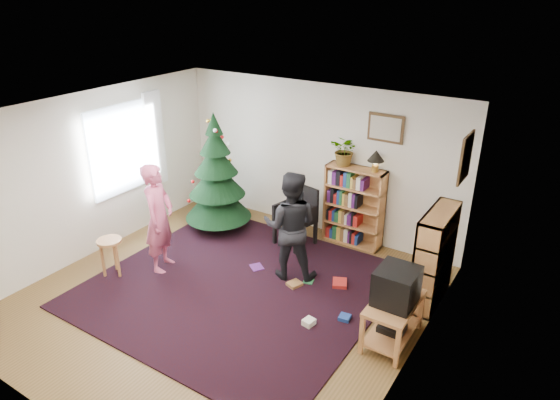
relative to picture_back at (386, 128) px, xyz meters
The scene contains 23 objects.
floor 3.35m from the picture_back, 114.92° to the right, with size 5.00×5.00×0.00m, color brown.
ceiling 2.78m from the picture_back, 114.92° to the right, with size 5.00×5.00×0.00m, color white.
wall_back 1.35m from the picture_back, behind, with size 5.00×0.02×2.50m, color silver.
wall_front 5.15m from the picture_back, 103.02° to the right, with size 5.00×0.02×2.50m, color silver.
wall_left 4.47m from the picture_back, 145.86° to the right, with size 0.02×5.00×2.50m, color silver.
wall_right 2.90m from the picture_back, 61.39° to the right, with size 0.02×5.00×2.50m, color silver.
rug 3.13m from the picture_back, 117.87° to the right, with size 3.80×3.60×0.02m, color black.
window_pane 4.10m from the picture_back, 152.62° to the right, with size 0.04×1.20×1.40m, color silver.
curtain 3.79m from the picture_back, 161.83° to the right, with size 0.06×0.35×1.60m, color white.
picture_back is the anchor object (origin of this frame).
picture_right 1.51m from the picture_back, 28.69° to the right, with size 0.03×0.50×0.60m.
christmas_tree 2.90m from the picture_back, 160.59° to the right, with size 1.12×1.12×2.04m.
bookshelf_back 1.34m from the picture_back, 159.55° to the right, with size 0.95×0.30×1.30m.
bookshelf_right 2.03m from the picture_back, 40.49° to the right, with size 0.30×0.95×1.30m.
tv_stand 2.86m from the picture_back, 62.89° to the right, with size 0.48×0.87×0.55m.
crt_tv 2.63m from the picture_back, 62.95° to the right, with size 0.45×0.49×0.43m.
armchair 1.91m from the picture_back, 152.19° to the right, with size 0.63×0.63×0.96m.
stool 4.34m from the picture_back, 134.49° to the right, with size 0.35×0.35×0.58m.
person_standing 3.55m from the picture_back, 135.36° to the right, with size 0.60×0.39×1.64m, color #C54E70.
person_by_chair 2.03m from the picture_back, 114.26° to the right, with size 0.78×0.61×1.61m, color black.
potted_plant 0.71m from the picture_back, 166.49° to the right, with size 0.44×0.38×0.49m, color gray.
table_lamp 0.45m from the picture_back, 114.67° to the right, with size 0.25×0.25×0.34m.
floor_clutter 2.59m from the picture_back, 92.83° to the right, with size 2.26×1.21×0.08m.
Camera 1 is at (3.69, -4.35, 3.95)m, focal length 32.00 mm.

